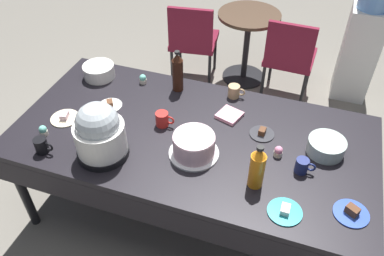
% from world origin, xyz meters
% --- Properties ---
extents(ground, '(9.00, 9.00, 0.00)m').
position_xyz_m(ground, '(0.00, 0.00, 0.00)').
color(ground, slate).
extents(potluck_table, '(2.20, 1.10, 0.75)m').
position_xyz_m(potluck_table, '(0.00, 0.00, 0.69)').
color(potluck_table, black).
rests_on(potluck_table, ground).
extents(frosted_layer_cake, '(0.29, 0.29, 0.14)m').
position_xyz_m(frosted_layer_cake, '(0.07, -0.16, 0.82)').
color(frosted_layer_cake, silver).
rests_on(frosted_layer_cake, potluck_table).
extents(slow_cooker, '(0.30, 0.30, 0.35)m').
position_xyz_m(slow_cooker, '(-0.43, -0.33, 0.91)').
color(slow_cooker, black).
rests_on(slow_cooker, potluck_table).
extents(glass_salad_bowl, '(0.22, 0.22, 0.09)m').
position_xyz_m(glass_salad_bowl, '(0.78, 0.11, 0.79)').
color(glass_salad_bowl, '#B2C6BC').
rests_on(glass_salad_bowl, potluck_table).
extents(ceramic_snack_bowl, '(0.22, 0.22, 0.10)m').
position_xyz_m(ceramic_snack_bowl, '(-0.84, 0.37, 0.80)').
color(ceramic_snack_bowl, silver).
rests_on(ceramic_snack_bowl, potluck_table).
extents(dessert_plate_charcoal, '(0.15, 0.15, 0.04)m').
position_xyz_m(dessert_plate_charcoal, '(0.40, 0.14, 0.76)').
color(dessert_plate_charcoal, '#2D2D33').
rests_on(dessert_plate_charcoal, potluck_table).
extents(dessert_plate_white, '(0.16, 0.16, 0.04)m').
position_xyz_m(dessert_plate_white, '(-0.60, 0.08, 0.76)').
color(dessert_plate_white, white).
rests_on(dessert_plate_white, potluck_table).
extents(dessert_plate_cream, '(0.18, 0.18, 0.04)m').
position_xyz_m(dessert_plate_cream, '(-0.82, -0.13, 0.76)').
color(dessert_plate_cream, beige).
rests_on(dessert_plate_cream, potluck_table).
extents(dessert_plate_cobalt, '(0.18, 0.18, 0.05)m').
position_xyz_m(dessert_plate_cobalt, '(0.95, -0.30, 0.76)').
color(dessert_plate_cobalt, '#2D4CB2').
rests_on(dessert_plate_cobalt, potluck_table).
extents(dessert_plate_teal, '(0.18, 0.18, 0.04)m').
position_xyz_m(dessert_plate_teal, '(0.63, -0.40, 0.76)').
color(dessert_plate_teal, teal).
rests_on(dessert_plate_teal, potluck_table).
extents(cupcake_mint, '(0.05, 0.05, 0.07)m').
position_xyz_m(cupcake_mint, '(0.53, -0.01, 0.78)').
color(cupcake_mint, beige).
rests_on(cupcake_mint, potluck_table).
extents(cupcake_cocoa, '(0.05, 0.05, 0.07)m').
position_xyz_m(cupcake_cocoa, '(-0.85, -0.30, 0.78)').
color(cupcake_cocoa, beige).
rests_on(cupcake_cocoa, potluck_table).
extents(cupcake_rose, '(0.05, 0.05, 0.07)m').
position_xyz_m(cupcake_rose, '(-0.51, 0.40, 0.78)').
color(cupcake_rose, beige).
rests_on(cupcake_rose, potluck_table).
extents(soda_bottle_cola, '(0.08, 0.08, 0.30)m').
position_xyz_m(soda_bottle_cola, '(-0.25, 0.41, 0.89)').
color(soda_bottle_cola, '#33190F').
rests_on(soda_bottle_cola, potluck_table).
extents(soda_bottle_orange_juice, '(0.08, 0.08, 0.28)m').
position_xyz_m(soda_bottle_orange_juice, '(0.45, -0.26, 0.88)').
color(soda_bottle_orange_juice, orange).
rests_on(soda_bottle_orange_juice, potluck_table).
extents(coffee_mug_navy, '(0.11, 0.07, 0.09)m').
position_xyz_m(coffee_mug_navy, '(0.67, -0.09, 0.79)').
color(coffee_mug_navy, navy).
rests_on(coffee_mug_navy, potluck_table).
extents(coffee_mug_black, '(0.12, 0.08, 0.10)m').
position_xyz_m(coffee_mug_black, '(-0.77, -0.43, 0.80)').
color(coffee_mug_black, black).
rests_on(coffee_mug_black, potluck_table).
extents(coffee_mug_red, '(0.12, 0.08, 0.09)m').
position_xyz_m(coffee_mug_red, '(-0.20, 0.02, 0.80)').
color(coffee_mug_red, '#B2231E').
rests_on(coffee_mug_red, potluck_table).
extents(coffee_mug_tan, '(0.12, 0.08, 0.09)m').
position_xyz_m(coffee_mug_tan, '(0.15, 0.46, 0.79)').
color(coffee_mug_tan, tan).
rests_on(coffee_mug_tan, potluck_table).
extents(paper_napkin_stack, '(0.18, 0.18, 0.02)m').
position_xyz_m(paper_napkin_stack, '(0.17, 0.24, 0.76)').
color(paper_napkin_stack, pink).
rests_on(paper_napkin_stack, potluck_table).
extents(maroon_chair_left, '(0.50, 0.50, 0.85)m').
position_xyz_m(maroon_chair_left, '(-0.54, 1.58, 0.49)').
color(maroon_chair_left, maroon).
rests_on(maroon_chair_left, ground).
extents(maroon_chair_right, '(0.46, 0.46, 0.85)m').
position_xyz_m(maroon_chair_right, '(0.40, 1.58, 0.49)').
color(maroon_chair_right, maroon).
rests_on(maroon_chair_right, ground).
extents(round_cafe_table, '(0.60, 0.60, 0.72)m').
position_xyz_m(round_cafe_table, '(-0.05, 1.80, 0.50)').
color(round_cafe_table, '#473323').
rests_on(round_cafe_table, ground).
extents(water_cooler, '(0.32, 0.32, 1.24)m').
position_xyz_m(water_cooler, '(1.00, 1.88, 0.59)').
color(water_cooler, silver).
rests_on(water_cooler, ground).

